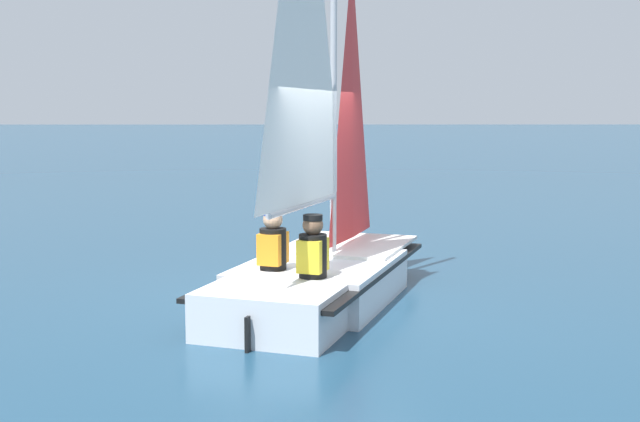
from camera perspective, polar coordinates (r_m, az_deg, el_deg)
ground_plane at (r=9.61m, az=-0.00°, el=-6.47°), size 260.00×260.00×0.00m
sailboat_main at (r=9.42m, az=-0.07°, el=-1.82°), size 2.85×4.36×5.85m
sailor_helm at (r=9.01m, az=-3.36°, el=-3.28°), size 0.38×0.41×1.16m
sailor_crew at (r=8.57m, az=-0.51°, el=-3.80°), size 0.38×0.41×1.16m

